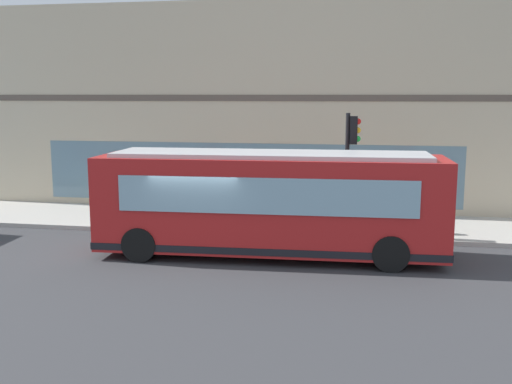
{
  "coord_description": "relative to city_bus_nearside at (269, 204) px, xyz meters",
  "views": [
    {
      "loc": [
        -16.4,
        -4.52,
        4.71
      ],
      "look_at": [
        1.87,
        -1.28,
        1.67
      ],
      "focal_mm": 41.77,
      "sensor_mm": 36.0,
      "label": 1
    }
  ],
  "objects": [
    {
      "name": "city_bus_nearside",
      "position": [
        0.0,
        0.0,
        0.0
      ],
      "size": [
        2.89,
        10.12,
        3.07
      ],
      "color": "red",
      "rests_on": "ground"
    },
    {
      "name": "pedestrian_by_light_pole",
      "position": [
        3.57,
        1.44,
        -0.39
      ],
      "size": [
        0.32,
        0.32,
        1.76
      ],
      "color": "gold",
      "rests_on": "sidewalk_curb"
    },
    {
      "name": "ground",
      "position": [
        -0.49,
        1.92,
        -1.55
      ],
      "size": [
        120.0,
        120.0,
        0.0
      ],
      "primitive_type": "plane",
      "color": "#38383A"
    },
    {
      "name": "building_corner",
      "position": [
        9.31,
        1.92,
        2.6
      ],
      "size": [
        6.16,
        23.96,
        8.32
      ],
      "color": "beige",
      "rests_on": "ground"
    },
    {
      "name": "newspaper_vending_box",
      "position": [
        4.92,
        4.79,
        -0.95
      ],
      "size": [
        0.44,
        0.43,
        0.9
      ],
      "color": "#263F99",
      "rests_on": "sidewalk_curb"
    },
    {
      "name": "pedestrian_walking_along_curb",
      "position": [
        3.22,
        -4.04,
        -0.34
      ],
      "size": [
        0.32,
        0.32,
        1.82
      ],
      "color": "#3359A5",
      "rests_on": "sidewalk_curb"
    },
    {
      "name": "pedestrian_near_building_entrance",
      "position": [
        2.77,
        4.77,
        -0.35
      ],
      "size": [
        0.32,
        0.32,
        1.82
      ],
      "color": "#3359A5",
      "rests_on": "sidewalk_curb"
    },
    {
      "name": "traffic_light_near_corner",
      "position": [
        2.58,
        -2.27,
        1.37
      ],
      "size": [
        0.32,
        0.49,
        3.98
      ],
      "color": "black",
      "rests_on": "sidewalk_curb"
    },
    {
      "name": "fire_hydrant",
      "position": [
        3.83,
        -4.61,
        -1.04
      ],
      "size": [
        0.35,
        0.35,
        0.74
      ],
      "color": "gold",
      "rests_on": "sidewalk_curb"
    },
    {
      "name": "pedestrian_near_hydrant",
      "position": [
        5.47,
        8.0,
        -0.34
      ],
      "size": [
        0.32,
        0.32,
        1.83
      ],
      "color": "#99994C",
      "rests_on": "sidewalk_curb"
    },
    {
      "name": "sidewalk_curb",
      "position": [
        4.19,
        1.92,
        -1.48
      ],
      "size": [
        4.15,
        40.0,
        0.15
      ],
      "primitive_type": "cube",
      "color": "#B2ADA3",
      "rests_on": "ground"
    }
  ]
}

